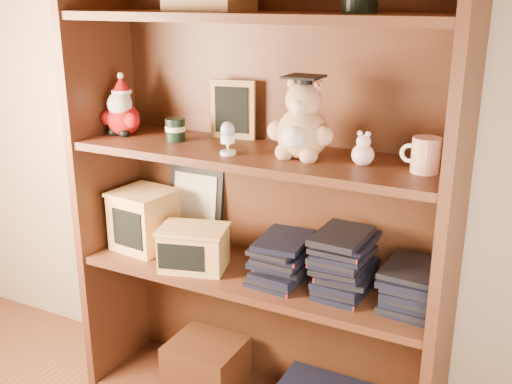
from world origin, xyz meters
TOP-DOWN VIEW (x-y plane):
  - bookcase at (0.11, 1.36)m, footprint 1.20×0.35m
  - shelf_lower at (0.11, 1.30)m, footprint 1.14×0.33m
  - shelf_upper at (0.11, 1.30)m, footprint 1.14×0.33m
  - santa_plush at (-0.38, 1.30)m, footprint 0.15×0.11m
  - teachers_tin at (-0.18, 1.30)m, footprint 0.06×0.06m
  - chalkboard_plaque at (-0.03, 1.42)m, footprint 0.15×0.09m
  - egg_cup at (0.06, 1.23)m, footprint 0.05×0.05m
  - grad_teddy_bear at (0.26, 1.30)m, footprint 0.20×0.17m
  - pink_figurine at (0.44, 1.30)m, footprint 0.06×0.06m
  - teacher_mug at (0.61, 1.30)m, footprint 0.11×0.08m
  - certificate_frame at (-0.20, 1.44)m, footprint 0.22×0.06m
  - treats_box at (-0.32, 1.30)m, footprint 0.21×0.21m
  - pencils_box at (-0.08, 1.24)m, footprint 0.25×0.21m
  - book_stack_left at (0.21, 1.30)m, footprint 0.14×0.20m
  - book_stack_mid at (0.41, 1.30)m, footprint 0.14×0.20m
  - book_stack_right at (0.61, 1.30)m, footprint 0.14×0.20m

SIDE VIEW (x-z plane):
  - shelf_lower at x=0.11m, z-range 0.53..0.55m
  - book_stack_right at x=0.61m, z-range 0.55..0.68m
  - pencils_box at x=-0.08m, z-range 0.55..0.69m
  - book_stack_left at x=0.21m, z-range 0.55..0.69m
  - book_stack_mid at x=0.41m, z-range 0.55..0.74m
  - treats_box at x=-0.32m, z-range 0.55..0.76m
  - certificate_frame at x=-0.20m, z-range 0.55..0.82m
  - bookcase at x=0.11m, z-range -0.02..1.58m
  - shelf_upper at x=0.11m, z-range 0.93..0.95m
  - teachers_tin at x=-0.18m, z-range 0.95..1.02m
  - pink_figurine at x=0.44m, z-range 0.94..1.04m
  - teacher_mug at x=0.61m, z-range 0.95..1.04m
  - egg_cup at x=0.06m, z-range 0.95..1.05m
  - santa_plush at x=-0.38m, z-range 0.92..1.13m
  - grad_teddy_bear at x=0.26m, z-range 0.92..1.16m
  - chalkboard_plaque at x=-0.03m, z-range 0.95..1.14m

